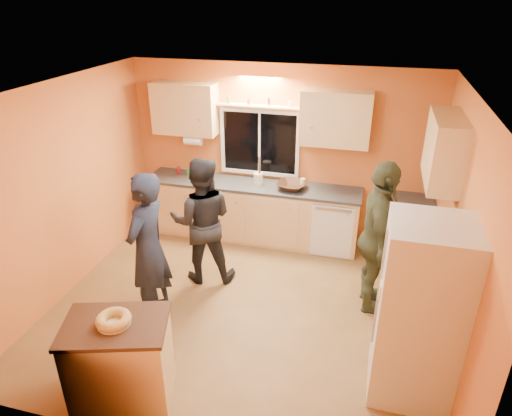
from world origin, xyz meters
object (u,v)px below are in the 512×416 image
(refrigerator, at_px, (419,313))
(person_right, at_px, (378,239))
(person_center, at_px, (202,221))
(person_left, at_px, (148,249))
(island, at_px, (121,361))

(refrigerator, distance_m, person_right, 1.27)
(person_center, bearing_deg, person_left, 55.03)
(person_left, bearing_deg, person_right, 112.54)
(island, xyz_separation_m, person_right, (2.19, 2.02, 0.49))
(person_center, bearing_deg, person_right, 162.17)
(person_left, xyz_separation_m, person_center, (0.30, 0.88, -0.05))
(refrigerator, xyz_separation_m, person_right, (-0.39, 1.21, 0.04))
(island, relative_size, person_left, 0.59)
(island, xyz_separation_m, person_left, (-0.29, 1.21, 0.45))
(person_left, height_order, person_center, person_left)
(refrigerator, bearing_deg, island, -162.61)
(person_left, bearing_deg, person_center, 165.39)
(person_center, xyz_separation_m, person_right, (2.17, -0.07, 0.09))
(island, height_order, person_right, person_right)
(refrigerator, relative_size, island, 1.71)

